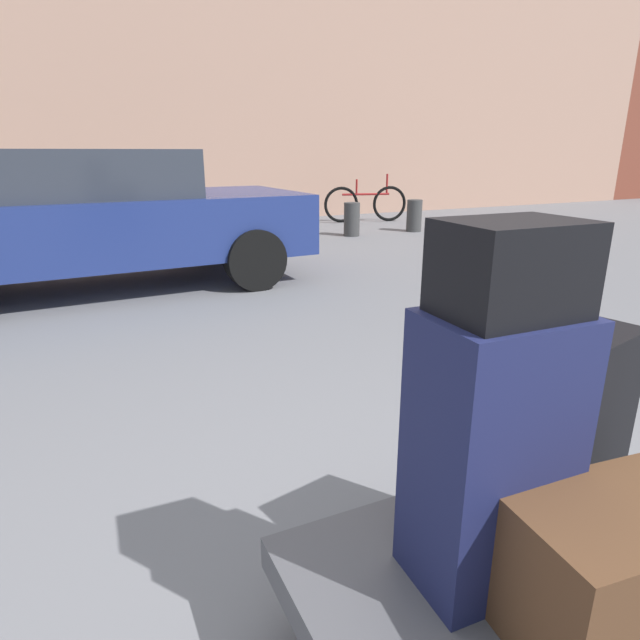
{
  "coord_description": "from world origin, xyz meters",
  "views": [
    {
      "loc": [
        -0.94,
        -0.81,
        1.4
      ],
      "look_at": [
        0.0,
        1.2,
        0.69
      ],
      "focal_mm": 29.69,
      "sensor_mm": 36.0,
      "label": 1
    }
  ],
  "objects_px": {
    "suitcase_navy_rear_left": "(490,453)",
    "bollard_kerb_far": "(414,216)",
    "duffel_bag_brown_stacked_top": "(629,566)",
    "bicycle_leaning": "(366,204)",
    "duffel_bag_black_topmost_pile": "(511,269)",
    "bollard_kerb_mid": "(352,219)",
    "bollard_kerb_near": "(283,223)",
    "parked_car": "(90,216)",
    "suitcase_black_rear_right": "(564,421)",
    "luggage_cart": "(509,592)"
  },
  "relations": [
    {
      "from": "bicycle_leaning",
      "to": "parked_car",
      "type": "bearing_deg",
      "value": -145.84
    },
    {
      "from": "bollard_kerb_mid",
      "to": "bollard_kerb_far",
      "type": "distance_m",
      "value": 1.29
    },
    {
      "from": "parked_car",
      "to": "bollard_kerb_far",
      "type": "distance_m",
      "value": 5.9
    },
    {
      "from": "suitcase_navy_rear_left",
      "to": "suitcase_black_rear_right",
      "type": "bearing_deg",
      "value": 19.21
    },
    {
      "from": "luggage_cart",
      "to": "bicycle_leaning",
      "type": "bearing_deg",
      "value": 62.38
    },
    {
      "from": "duffel_bag_black_topmost_pile",
      "to": "parked_car",
      "type": "relative_size",
      "value": 0.07
    },
    {
      "from": "duffel_bag_brown_stacked_top",
      "to": "suitcase_black_rear_right",
      "type": "distance_m",
      "value": 0.47
    },
    {
      "from": "suitcase_navy_rear_left",
      "to": "parked_car",
      "type": "bearing_deg",
      "value": 99.62
    },
    {
      "from": "luggage_cart",
      "to": "duffel_bag_black_topmost_pile",
      "type": "height_order",
      "value": "duffel_bag_black_topmost_pile"
    },
    {
      "from": "duffel_bag_brown_stacked_top",
      "to": "bicycle_leaning",
      "type": "bearing_deg",
      "value": 69.5
    },
    {
      "from": "suitcase_navy_rear_left",
      "to": "bollard_kerb_mid",
      "type": "distance_m",
      "value": 8.08
    },
    {
      "from": "luggage_cart",
      "to": "bollard_kerb_mid",
      "type": "bearing_deg",
      "value": 64.61
    },
    {
      "from": "bollard_kerb_near",
      "to": "suitcase_black_rear_right",
      "type": "bearing_deg",
      "value": -104.64
    },
    {
      "from": "suitcase_black_rear_right",
      "to": "duffel_bag_black_topmost_pile",
      "type": "bearing_deg",
      "value": -175.9
    },
    {
      "from": "duffel_bag_brown_stacked_top",
      "to": "bollard_kerb_far",
      "type": "distance_m",
      "value": 8.84
    },
    {
      "from": "bollard_kerb_far",
      "to": "bicycle_leaning",
      "type": "bearing_deg",
      "value": 93.96
    },
    {
      "from": "luggage_cart",
      "to": "parked_car",
      "type": "relative_size",
      "value": 0.26
    },
    {
      "from": "duffel_bag_brown_stacked_top",
      "to": "bollard_kerb_mid",
      "type": "relative_size",
      "value": 1.01
    },
    {
      "from": "suitcase_navy_rear_left",
      "to": "bollard_kerb_near",
      "type": "bearing_deg",
      "value": 74.87
    },
    {
      "from": "parked_car",
      "to": "bollard_kerb_far",
      "type": "xyz_separation_m",
      "value": [
        5.51,
        2.08,
        -0.48
      ]
    },
    {
      "from": "parked_car",
      "to": "bicycle_leaning",
      "type": "height_order",
      "value": "parked_car"
    },
    {
      "from": "parked_car",
      "to": "suitcase_navy_rear_left",
      "type": "bearing_deg",
      "value": -82.61
    },
    {
      "from": "bicycle_leaning",
      "to": "bollard_kerb_near",
      "type": "distance_m",
      "value": 2.93
    },
    {
      "from": "bollard_kerb_mid",
      "to": "bicycle_leaning",
      "type": "bearing_deg",
      "value": 53.28
    },
    {
      "from": "bollard_kerb_near",
      "to": "bollard_kerb_far",
      "type": "bearing_deg",
      "value": 0.0
    },
    {
      "from": "parked_car",
      "to": "duffel_bag_black_topmost_pile",
      "type": "bearing_deg",
      "value": -82.61
    },
    {
      "from": "duffel_bag_brown_stacked_top",
      "to": "suitcase_black_rear_right",
      "type": "height_order",
      "value": "suitcase_black_rear_right"
    },
    {
      "from": "duffel_bag_black_topmost_pile",
      "to": "bollard_kerb_mid",
      "type": "relative_size",
      "value": 0.54
    },
    {
      "from": "suitcase_navy_rear_left",
      "to": "bollard_kerb_far",
      "type": "relative_size",
      "value": 1.25
    },
    {
      "from": "parked_car",
      "to": "bollard_kerb_far",
      "type": "height_order",
      "value": "parked_car"
    },
    {
      "from": "bollard_kerb_near",
      "to": "bicycle_leaning",
      "type": "bearing_deg",
      "value": 32.8
    },
    {
      "from": "duffel_bag_black_topmost_pile",
      "to": "luggage_cart",
      "type": "bearing_deg",
      "value": -24.95
    },
    {
      "from": "duffel_bag_brown_stacked_top",
      "to": "duffel_bag_black_topmost_pile",
      "type": "xyz_separation_m",
      "value": [
        -0.18,
        0.27,
        0.65
      ]
    },
    {
      "from": "duffel_bag_black_topmost_pile",
      "to": "bollard_kerb_near",
      "type": "distance_m",
      "value": 7.64
    },
    {
      "from": "suitcase_black_rear_right",
      "to": "bollard_kerb_far",
      "type": "bearing_deg",
      "value": 45.26
    },
    {
      "from": "bollard_kerb_near",
      "to": "suitcase_navy_rear_left",
      "type": "bearing_deg",
      "value": -107.36
    },
    {
      "from": "luggage_cart",
      "to": "bicycle_leaning",
      "type": "height_order",
      "value": "bicycle_leaning"
    },
    {
      "from": "bollard_kerb_mid",
      "to": "duffel_bag_black_topmost_pile",
      "type": "bearing_deg",
      "value": -116.05
    },
    {
      "from": "luggage_cart",
      "to": "bollard_kerb_near",
      "type": "distance_m",
      "value": 7.61
    },
    {
      "from": "suitcase_black_rear_right",
      "to": "bicycle_leaning",
      "type": "xyz_separation_m",
      "value": [
        4.32,
        8.71,
        -0.25
      ]
    },
    {
      "from": "suitcase_navy_rear_left",
      "to": "duffel_bag_brown_stacked_top",
      "type": "height_order",
      "value": "suitcase_navy_rear_left"
    },
    {
      "from": "bicycle_leaning",
      "to": "suitcase_navy_rear_left",
      "type": "bearing_deg",
      "value": -118.14
    },
    {
      "from": "duffel_bag_black_topmost_pile",
      "to": "parked_car",
      "type": "xyz_separation_m",
      "value": [
        -0.67,
        5.17,
        -0.39
      ]
    },
    {
      "from": "duffel_bag_black_topmost_pile",
      "to": "duffel_bag_brown_stacked_top",
      "type": "bearing_deg",
      "value": -54.3
    },
    {
      "from": "duffel_bag_black_topmost_pile",
      "to": "bollard_kerb_mid",
      "type": "height_order",
      "value": "duffel_bag_black_topmost_pile"
    },
    {
      "from": "luggage_cart",
      "to": "bollard_kerb_far",
      "type": "xyz_separation_m",
      "value": [
        4.75,
        7.29,
        0.02
      ]
    },
    {
      "from": "suitcase_navy_rear_left",
      "to": "suitcase_black_rear_right",
      "type": "relative_size",
      "value": 1.24
    },
    {
      "from": "duffel_bag_brown_stacked_top",
      "to": "bicycle_leaning",
      "type": "height_order",
      "value": "bicycle_leaning"
    },
    {
      "from": "parked_car",
      "to": "duffel_bag_brown_stacked_top",
      "type": "bearing_deg",
      "value": -81.09
    },
    {
      "from": "suitcase_navy_rear_left",
      "to": "bollard_kerb_mid",
      "type": "bearing_deg",
      "value": 66.19
    }
  ]
}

